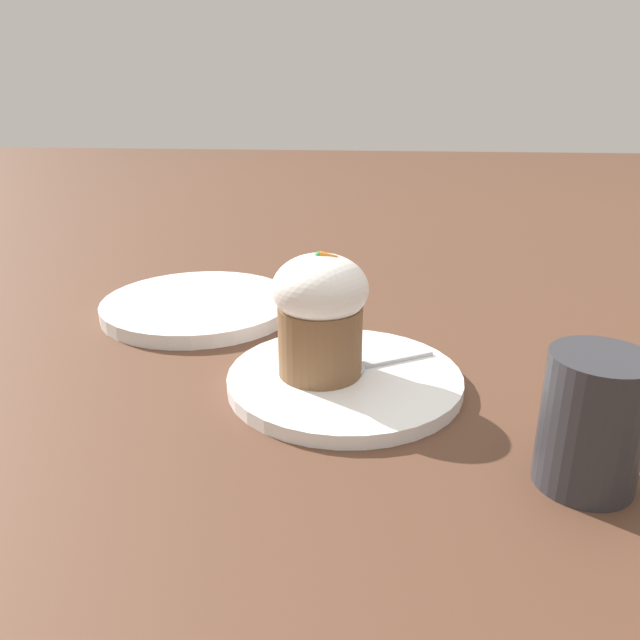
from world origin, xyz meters
The scene contains 6 objects.
ground_plane centered at (0.00, 0.00, 0.00)m, with size 4.00×4.00×0.00m, color #513323.
dessert_plate centered at (0.00, 0.00, 0.01)m, with size 0.22×0.22×0.01m.
carrot_cake centered at (-0.02, 0.00, 0.07)m, with size 0.09×0.09×0.12m.
spoon centered at (0.01, 0.01, 0.02)m, with size 0.11×0.08×0.01m.
coffee_cup centered at (0.18, -0.13, 0.05)m, with size 0.10×0.07×0.10m.
side_plate centered at (-0.19, 0.18, 0.01)m, with size 0.23×0.23×0.02m.
Camera 1 is at (0.02, -0.52, 0.27)m, focal length 35.00 mm.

